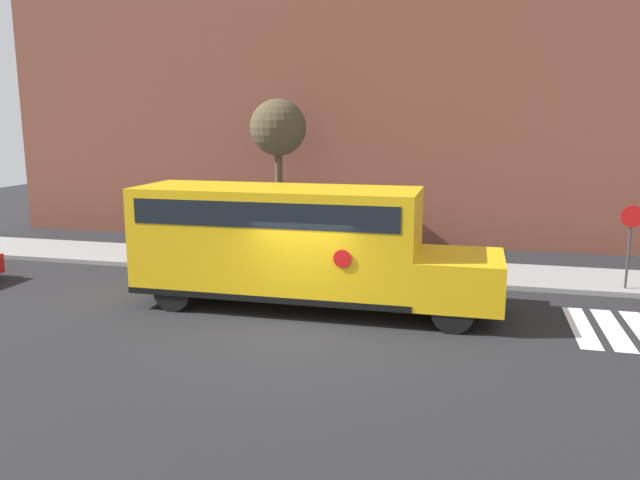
# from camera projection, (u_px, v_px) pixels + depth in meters

# --- Properties ---
(ground_plane) EXTENTS (60.00, 60.00, 0.00)m
(ground_plane) POSITION_uv_depth(u_px,v_px,m) (295.00, 332.00, 14.80)
(ground_plane) COLOR black
(sidewalk_strip) EXTENTS (44.00, 3.00, 0.15)m
(sidewalk_strip) POSITION_uv_depth(u_px,v_px,m) (348.00, 267.00, 20.98)
(sidewalk_strip) COLOR gray
(sidewalk_strip) RESTS_ON ground
(building_backdrop) EXTENTS (32.00, 4.00, 12.11)m
(building_backdrop) POSITION_uv_depth(u_px,v_px,m) (380.00, 93.00, 26.04)
(building_backdrop) COLOR brown
(building_backdrop) RESTS_ON ground
(school_bus) EXTENTS (9.55, 2.57, 3.21)m
(school_bus) POSITION_uv_depth(u_px,v_px,m) (292.00, 241.00, 16.43)
(school_bus) COLOR yellow
(school_bus) RESTS_ON ground
(stop_sign) EXTENTS (0.62, 0.10, 2.57)m
(stop_sign) POSITION_uv_depth(u_px,v_px,m) (630.00, 237.00, 17.74)
(stop_sign) COLOR #38383A
(stop_sign) RESTS_ON ground
(tree_near_sidewalk) EXTENTS (2.12, 2.12, 5.72)m
(tree_near_sidewalk) POSITION_uv_depth(u_px,v_px,m) (278.00, 130.00, 23.31)
(tree_near_sidewalk) COLOR brown
(tree_near_sidewalk) RESTS_ON ground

